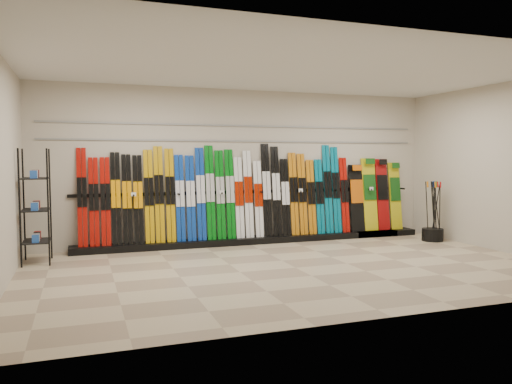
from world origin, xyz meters
name	(u,v)px	position (x,y,z in m)	size (l,w,h in m)	color
floor	(296,268)	(0.00, 0.00, 0.00)	(8.00, 8.00, 0.00)	gray
back_wall	(245,167)	(0.00, 2.50, 1.50)	(8.00, 8.00, 0.00)	beige
left_wall	(1,172)	(-4.00, 0.00, 1.50)	(5.00, 5.00, 0.00)	beige
right_wall	(503,168)	(4.00, 0.00, 1.50)	(5.00, 5.00, 0.00)	beige
ceiling	(297,68)	(0.00, 0.00, 3.00)	(8.00, 8.00, 0.00)	silver
ski_rack_base	(259,240)	(0.22, 2.28, 0.06)	(8.00, 0.40, 0.12)	black
skis	(225,195)	(-0.45, 2.35, 0.95)	(5.38, 0.28, 1.83)	#A70D06
snowboards	(375,196)	(2.91, 2.35, 0.86)	(1.26, 0.24, 1.54)	black
accessory_rack	(36,206)	(-3.75, 1.70, 0.91)	(0.40, 0.60, 1.82)	black
pole_bin	(433,235)	(3.60, 1.33, 0.12)	(0.42, 0.42, 0.25)	black
ski_poles	(434,211)	(3.65, 1.34, 0.61)	(0.27, 0.28, 1.18)	black
slatwall_rail_0	(245,141)	(0.00, 2.48, 2.00)	(7.60, 0.02, 0.03)	gray
slatwall_rail_1	(245,126)	(0.00, 2.48, 2.30)	(7.60, 0.02, 0.03)	gray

